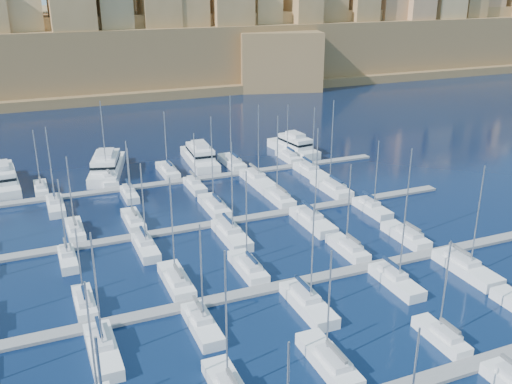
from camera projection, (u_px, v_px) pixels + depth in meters
name	position (u px, v px, depth m)	size (l,w,h in m)	color
ground	(244.00, 249.00, 83.10)	(600.00, 600.00, 0.00)	#040D31
pontoon_mid_near	(279.00, 286.00, 72.66)	(84.00, 2.00, 0.40)	slate
pontoon_mid_far	(221.00, 223.00, 91.66)	(84.00, 2.00, 0.40)	slate
pontoon_far	(183.00, 181.00, 110.65)	(84.00, 2.00, 0.40)	slate
sailboat_3	(329.00, 361.00, 57.60)	(2.84, 9.46, 13.19)	white
sailboat_4	(442.00, 337.00, 61.60)	(2.23, 7.45, 12.22)	white
sailboat_13	(85.00, 303.00, 68.02)	(2.24, 7.48, 10.56)	white
sailboat_14	(176.00, 281.00, 72.92)	(2.78, 9.25, 14.86)	white
sailboat_15	(248.00, 267.00, 76.33)	(2.66, 8.87, 14.45)	white
sailboat_16	(348.00, 248.00, 81.74)	(2.54, 8.46, 13.49)	white
sailboat_17	(406.00, 235.00, 85.77)	(2.75, 9.17, 14.51)	white
sailboat_19	(103.00, 350.00, 59.30)	(2.88, 9.59, 14.75)	white
sailboat_20	(202.00, 325.00, 63.71)	(2.57, 8.58, 13.51)	white
sailboat_21	(308.00, 304.00, 67.79)	(3.00, 10.01, 14.07)	white
sailboat_22	(396.00, 281.00, 72.94)	(2.68, 8.94, 12.80)	white
sailboat_23	(466.00, 268.00, 76.13)	(3.17, 10.55, 15.61)	white
sailboat_25	(75.00, 230.00, 87.73)	(2.42, 8.07, 12.68)	white
sailboat_26	(133.00, 220.00, 91.19)	(2.55, 8.50, 12.86)	white
sailboat_27	(214.00, 206.00, 96.76)	(2.94, 9.80, 16.45)	white
sailboat_28	(278.00, 197.00, 100.84)	(2.79, 9.31, 15.56)	white
sailboat_29	(332.00, 187.00, 105.52)	(3.23, 10.77, 17.21)	white
sailboat_31	(68.00, 258.00, 78.77)	(2.22, 7.38, 12.77)	white
sailboat_32	(146.00, 247.00, 82.17)	(2.56, 8.55, 13.80)	white
sailboat_33	(231.00, 234.00, 86.06)	(3.10, 10.35, 15.64)	white
sailboat_34	(313.00, 221.00, 90.89)	(3.21, 10.70, 16.34)	white
sailboat_35	(372.00, 208.00, 96.05)	(2.61, 8.69, 12.92)	white
sailboat_37	(41.00, 188.00, 105.16)	(2.27, 7.56, 11.96)	white
sailboat_38	(108.00, 178.00, 110.29)	(2.76, 9.20, 16.07)	white
sailboat_39	(168.00, 171.00, 114.74)	(2.84, 9.47, 13.02)	white
sailboat_40	(232.00, 162.00, 119.97)	(2.99, 9.97, 15.10)	white
sailboat_41	(288.00, 157.00, 123.88)	(2.49, 8.30, 12.37)	white
sailboat_43	(56.00, 205.00, 97.14)	(2.68, 8.92, 14.90)	white
sailboat_44	(129.00, 194.00, 102.39)	(2.23, 7.43, 10.99)	white
sailboat_45	(195.00, 186.00, 106.58)	(2.39, 7.96, 11.20)	white
sailboat_46	(257.00, 179.00, 109.70)	(3.25, 10.83, 15.71)	white
sailboat_47	(311.00, 171.00, 114.20)	(3.09, 10.32, 14.19)	white
motor_yacht_a	(2.00, 179.00, 106.98)	(6.34, 17.79, 5.25)	white
motor_yacht_b	(107.00, 166.00, 114.36)	(10.22, 19.15, 5.25)	white
motor_yacht_c	(200.00, 157.00, 120.49)	(5.97, 16.63, 5.25)	white
motor_yacht_d	(294.00, 146.00, 127.98)	(6.38, 15.70, 5.25)	white
fortified_city	(90.00, 42.00, 211.90)	(460.00, 108.95, 59.52)	brown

